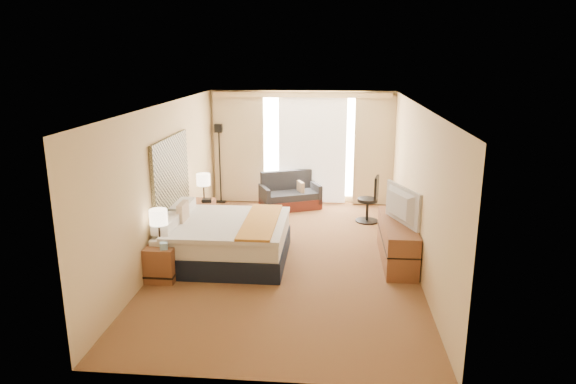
# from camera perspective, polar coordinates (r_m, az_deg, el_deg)

# --- Properties ---
(floor) EXTENTS (4.20, 7.00, 0.02)m
(floor) POSITION_cam_1_polar(r_m,az_deg,el_deg) (8.92, 0.07, -7.24)
(floor) COLOR #561B18
(floor) RESTS_ON ground
(ceiling) EXTENTS (4.20, 7.00, 0.02)m
(ceiling) POSITION_cam_1_polar(r_m,az_deg,el_deg) (8.30, 0.08, 9.63)
(ceiling) COLOR white
(ceiling) RESTS_ON wall_back
(wall_back) EXTENTS (4.20, 0.02, 2.60)m
(wall_back) POSITION_cam_1_polar(r_m,az_deg,el_deg) (11.93, 1.54, 4.96)
(wall_back) COLOR #D8AF83
(wall_back) RESTS_ON ground
(wall_front) EXTENTS (4.20, 0.02, 2.60)m
(wall_front) POSITION_cam_1_polar(r_m,az_deg,el_deg) (5.21, -3.30, -8.48)
(wall_front) COLOR #D8AF83
(wall_front) RESTS_ON ground
(wall_left) EXTENTS (0.02, 7.00, 2.60)m
(wall_left) POSITION_cam_1_polar(r_m,az_deg,el_deg) (8.94, -13.46, 1.15)
(wall_left) COLOR #D8AF83
(wall_left) RESTS_ON ground
(wall_right) EXTENTS (0.02, 7.00, 2.60)m
(wall_right) POSITION_cam_1_polar(r_m,az_deg,el_deg) (8.60, 14.15, 0.56)
(wall_right) COLOR #D8AF83
(wall_right) RESTS_ON ground
(headboard) EXTENTS (0.06, 1.85, 1.50)m
(headboard) POSITION_cam_1_polar(r_m,az_deg,el_deg) (9.12, -12.82, 1.32)
(headboard) COLOR black
(headboard) RESTS_ON wall_left
(nightstand_left) EXTENTS (0.45, 0.52, 0.55)m
(nightstand_left) POSITION_cam_1_polar(r_m,az_deg,el_deg) (8.24, -13.78, -7.58)
(nightstand_left) COLOR brown
(nightstand_left) RESTS_ON floor
(nightstand_right) EXTENTS (0.45, 0.52, 0.55)m
(nightstand_right) POSITION_cam_1_polar(r_m,az_deg,el_deg) (10.49, -9.47, -2.42)
(nightstand_right) COLOR brown
(nightstand_right) RESTS_ON floor
(media_dresser) EXTENTS (0.50, 1.80, 0.70)m
(media_dresser) POSITION_cam_1_polar(r_m,az_deg,el_deg) (8.84, 12.03, -5.37)
(media_dresser) COLOR brown
(media_dresser) RESTS_ON floor
(window) EXTENTS (2.30, 0.02, 2.30)m
(window) POSITION_cam_1_polar(r_m,az_deg,el_deg) (11.89, 2.73, 5.01)
(window) COLOR white
(window) RESTS_ON wall_back
(curtains) EXTENTS (4.12, 0.19, 2.56)m
(curtains) POSITION_cam_1_polar(r_m,az_deg,el_deg) (11.80, 1.49, 5.39)
(curtains) COLOR beige
(curtains) RESTS_ON floor
(bed) EXTENTS (2.04, 1.87, 0.99)m
(bed) POSITION_cam_1_polar(r_m,az_deg,el_deg) (8.75, -7.02, -5.28)
(bed) COLOR black
(bed) RESTS_ON floor
(loveseat) EXTENTS (1.47, 1.16, 0.81)m
(loveseat) POSITION_cam_1_polar(r_m,az_deg,el_deg) (11.66, 0.20, -0.48)
(loveseat) COLOR #5C241A
(loveseat) RESTS_ON floor
(floor_lamp) EXTENTS (0.23, 0.23, 1.85)m
(floor_lamp) POSITION_cam_1_polar(r_m,az_deg,el_deg) (12.00, -7.65, 4.94)
(floor_lamp) COLOR black
(floor_lamp) RESTS_ON floor
(desk_chair) EXTENTS (0.48, 0.48, 0.98)m
(desk_chair) POSITION_cam_1_polar(r_m,az_deg,el_deg) (10.76, 9.11, -1.06)
(desk_chair) COLOR black
(desk_chair) RESTS_ON floor
(lamp_left) EXTENTS (0.27, 0.27, 0.57)m
(lamp_left) POSITION_cam_1_polar(r_m,az_deg,el_deg) (8.00, -14.20, -2.80)
(lamp_left) COLOR black
(lamp_left) RESTS_ON nightstand_left
(lamp_right) EXTENTS (0.27, 0.27, 0.57)m
(lamp_right) POSITION_cam_1_polar(r_m,az_deg,el_deg) (10.24, -9.39, 1.30)
(lamp_right) COLOR black
(lamp_right) RESTS_ON nightstand_right
(tissue_box) EXTENTS (0.14, 0.14, 0.10)m
(tissue_box) POSITION_cam_1_polar(r_m,az_deg,el_deg) (7.96, -13.64, -5.84)
(tissue_box) COLOR #98C9EB
(tissue_box) RESTS_ON nightstand_left
(telephone) EXTENTS (0.20, 0.17, 0.07)m
(telephone) POSITION_cam_1_polar(r_m,az_deg,el_deg) (10.30, -9.01, -0.92)
(telephone) COLOR black
(telephone) RESTS_ON nightstand_right
(television) EXTENTS (0.52, 1.04, 0.61)m
(television) POSITION_cam_1_polar(r_m,az_deg,el_deg) (8.54, 12.01, -1.47)
(television) COLOR black
(television) RESTS_ON media_dresser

